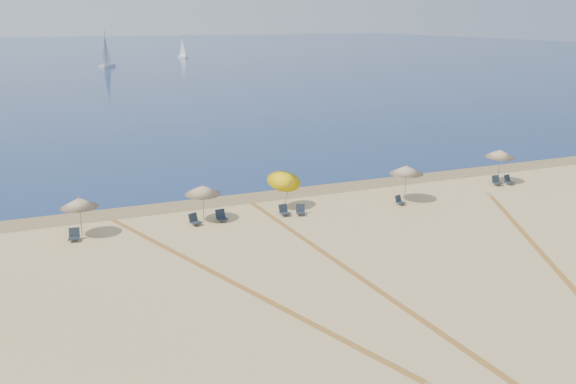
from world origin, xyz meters
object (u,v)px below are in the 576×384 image
(chair_3, at_px, (221,216))
(umbrella_5, at_px, (500,153))
(chair_7, at_px, (497,181))
(chair_5, at_px, (301,210))
(sailboat_1, at_px, (183,50))
(umbrella_2, at_px, (203,190))
(chair_1, at_px, (74,235))
(chair_6, at_px, (400,201))
(chair_8, at_px, (509,180))
(chair_4, at_px, (284,211))
(umbrella_1, at_px, (79,203))
(chair_2, at_px, (195,220))
(sailboat_0, at_px, (106,56))
(umbrella_4, at_px, (406,170))
(umbrella_3, at_px, (285,178))

(chair_3, bearing_deg, umbrella_5, -3.25)
(chair_7, bearing_deg, chair_5, -173.61)
(umbrella_5, relative_size, sailboat_1, 0.35)
(umbrella_2, relative_size, chair_3, 3.09)
(chair_1, relative_size, chair_7, 1.06)
(sailboat_1, bearing_deg, chair_6, -111.12)
(umbrella_2, bearing_deg, chair_8, -1.26)
(chair_4, bearing_deg, umbrella_5, -0.95)
(umbrella_1, xyz_separation_m, umbrella_5, (30.44, 0.05, 0.29))
(umbrella_1, bearing_deg, chair_2, -5.96)
(chair_3, bearing_deg, sailboat_0, 81.60)
(umbrella_4, distance_m, chair_4, 9.15)
(umbrella_5, bearing_deg, umbrella_2, -179.56)
(umbrella_4, bearing_deg, chair_4, 178.63)
(chair_1, height_order, chair_3, chair_3)
(umbrella_5, xyz_separation_m, chair_2, (-23.92, -0.73, -1.98))
(umbrella_4, height_order, sailboat_0, sailboat_0)
(umbrella_1, distance_m, chair_3, 8.41)
(umbrella_3, bearing_deg, umbrella_5, -0.73)
(umbrella_4, bearing_deg, sailboat_0, 92.38)
(umbrella_1, xyz_separation_m, chair_6, (20.39, -1.91, -1.73))
(umbrella_5, distance_m, chair_5, 17.31)
(chair_4, distance_m, chair_5, 1.06)
(chair_3, relative_size, chair_4, 1.05)
(chair_2, height_order, chair_6, chair_2)
(sailboat_0, bearing_deg, umbrella_1, -65.01)
(umbrella_3, distance_m, sailboat_1, 159.79)
(umbrella_2, height_order, chair_7, umbrella_2)
(chair_1, distance_m, chair_6, 20.90)
(chair_3, bearing_deg, chair_1, 175.48)
(chair_1, xyz_separation_m, chair_6, (20.87, -1.22, -0.04))
(umbrella_1, distance_m, chair_6, 20.56)
(umbrella_5, xyz_separation_m, chair_5, (-17.14, -1.40, -2.00))
(umbrella_1, xyz_separation_m, chair_3, (8.22, -0.62, -1.68))
(chair_4, bearing_deg, chair_7, -2.62)
(umbrella_5, height_order, sailboat_1, sailboat_1)
(chair_1, bearing_deg, umbrella_2, 14.98)
(chair_1, bearing_deg, chair_5, 8.04)
(sailboat_1, bearing_deg, chair_3, -115.46)
(chair_3, height_order, chair_7, chair_7)
(sailboat_0, height_order, sailboat_1, sailboat_0)
(chair_5, bearing_deg, chair_3, -168.21)
(chair_2, xyz_separation_m, chair_3, (1.71, 0.06, 0.01))
(chair_5, bearing_deg, chair_2, -165.69)
(umbrella_2, height_order, chair_1, umbrella_2)
(sailboat_0, bearing_deg, chair_5, -59.07)
(umbrella_1, distance_m, umbrella_4, 21.26)
(chair_2, bearing_deg, sailboat_0, 64.80)
(chair_5, relative_size, chair_6, 1.11)
(umbrella_1, relative_size, chair_4, 3.24)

